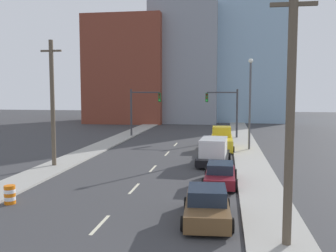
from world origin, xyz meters
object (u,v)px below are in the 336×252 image
at_px(utility_pole_left_mid, 53,103).
at_px(sedan_brown, 207,205).
at_px(street_lamp, 250,98).
at_px(pickup_truck_yellow, 222,140).
at_px(utility_pole_right_near, 290,115).
at_px(traffic_signal_left, 140,106).
at_px(traffic_barrel, 10,195).
at_px(traffic_signal_right, 228,107).
at_px(sedan_gray, 223,136).
at_px(box_truck_black, 214,152).
at_px(sedan_maroon, 220,174).

bearing_deg(utility_pole_left_mid, sedan_brown, -40.00).
xyz_separation_m(street_lamp, pickup_truck_yellow, (-2.65, 0.29, -4.20)).
distance_m(utility_pole_right_near, sedan_brown, 5.74).
bearing_deg(traffic_signal_left, utility_pole_right_near, -68.08).
relative_size(traffic_barrel, street_lamp, 0.11).
relative_size(traffic_signal_right, sedan_gray, 1.30).
xyz_separation_m(traffic_barrel, sedan_gray, (10.50, 25.71, 0.20)).
relative_size(utility_pole_right_near, pickup_truck_yellow, 1.48).
bearing_deg(utility_pole_right_near, traffic_barrel, 165.47).
bearing_deg(traffic_barrel, utility_pole_right_near, -14.53).
bearing_deg(sedan_brown, pickup_truck_yellow, 85.70).
xyz_separation_m(traffic_signal_right, street_lamp, (2.04, -9.29, 1.23)).
height_order(traffic_signal_left, sedan_brown, traffic_signal_left).
relative_size(traffic_signal_right, utility_pole_left_mid, 0.63).
height_order(utility_pole_right_near, utility_pole_left_mid, utility_pole_right_near).
relative_size(utility_pole_left_mid, box_truck_black, 1.65).
distance_m(traffic_signal_left, traffic_barrel, 28.97).
height_order(sedan_maroon, box_truck_black, box_truck_black).
height_order(utility_pole_right_near, sedan_maroon, utility_pole_right_near).
bearing_deg(pickup_truck_yellow, traffic_barrel, -118.60).
distance_m(traffic_signal_right, sedan_gray, 4.45).
bearing_deg(sedan_gray, pickup_truck_yellow, -90.47).
xyz_separation_m(traffic_signal_left, pickup_truck_yellow, (10.32, -9.00, -2.97)).
bearing_deg(sedan_maroon, sedan_brown, -93.68).
distance_m(street_lamp, sedan_maroon, 14.81).
bearing_deg(box_truck_black, sedan_gray, 90.89).
relative_size(traffic_signal_right, pickup_truck_yellow, 0.93).
xyz_separation_m(traffic_barrel, sedan_brown, (10.04, -0.93, 0.20)).
bearing_deg(sedan_brown, utility_pole_left_mid, 136.85).
xyz_separation_m(traffic_signal_right, sedan_brown, (-1.02, -29.70, -3.18)).
bearing_deg(utility_pole_left_mid, sedan_maroon, -15.99).
bearing_deg(utility_pole_left_mid, traffic_signal_left, 83.74).
bearing_deg(traffic_signal_left, utility_pole_left_mid, -96.26).
distance_m(box_truck_black, pickup_truck_yellow, 7.63).
distance_m(utility_pole_right_near, street_lamp, 22.87).
bearing_deg(traffic_barrel, sedan_gray, 67.78).
xyz_separation_m(traffic_signal_left, utility_pole_left_mid, (-2.15, -19.58, 1.01)).
bearing_deg(street_lamp, utility_pole_right_near, -90.08).
bearing_deg(traffic_signal_right, utility_pole_left_mid, -123.74).
bearing_deg(box_truck_black, sedan_maroon, -81.38).
bearing_deg(traffic_barrel, utility_pole_left_mid, 102.35).
relative_size(utility_pole_left_mid, street_lamp, 1.08).
height_order(utility_pole_left_mid, street_lamp, utility_pole_left_mid).
height_order(traffic_signal_right, utility_pole_left_mid, utility_pole_left_mid).
xyz_separation_m(utility_pole_right_near, sedan_maroon, (-2.54, 8.98, -4.25)).
height_order(traffic_signal_left, box_truck_black, traffic_signal_left).
distance_m(traffic_signal_right, sedan_maroon, 23.40).
xyz_separation_m(utility_pole_right_near, sedan_gray, (-2.57, 29.10, -4.21)).
height_order(street_lamp, pickup_truck_yellow, street_lamp).
bearing_deg(sedan_gray, traffic_signal_left, 163.49).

